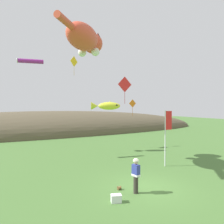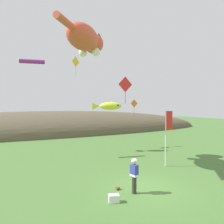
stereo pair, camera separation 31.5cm
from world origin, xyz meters
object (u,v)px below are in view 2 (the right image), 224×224
kite_diamond_orange (134,104)px  kite_diamond_gold (76,62)px  festival_attendant (134,175)px  kite_fish_windsock (107,106)px  festival_banner_pole (167,130)px  kite_giant_cat (85,39)px  kite_spool (118,188)px  kite_diamond_red (125,85)px  kite_tube_streamer (32,61)px  picnic_cooler (114,198)px

kite_diamond_orange → kite_diamond_gold: bearing=162.5°
festival_attendant → kite_fish_windsock: size_ratio=0.60×
festival_banner_pole → kite_fish_windsock: (-1.73, 6.78, 1.75)m
kite_giant_cat → kite_fish_windsock: 6.98m
kite_diamond_gold → kite_spool: bearing=-96.4°
kite_spool → kite_fish_windsock: size_ratio=0.07×
kite_diamond_gold → festival_banner_pole: bearing=-66.5°
kite_giant_cat → kite_diamond_red: (2.98, -0.96, -3.41)m
kite_tube_streamer → kite_diamond_orange: size_ratio=1.20×
kite_fish_windsock → kite_diamond_orange: size_ratio=1.65×
festival_banner_pole → kite_giant_cat: bearing=146.2°
kite_diamond_gold → kite_giant_cat: bearing=-99.8°
kite_diamond_orange → kite_giant_cat: bearing=-149.6°
picnic_cooler → kite_diamond_red: (4.12, 6.13, 5.98)m
kite_diamond_red → kite_diamond_orange: kite_diamond_red is taller
kite_diamond_gold → kite_diamond_orange: size_ratio=1.13×
kite_spool → kite_tube_streamer: (-3.24, 9.56, 8.14)m
festival_banner_pole → kite_fish_windsock: bearing=104.3°
kite_diamond_orange → kite_diamond_red: bearing=-128.4°
picnic_cooler → kite_fish_windsock: bearing=66.4°
festival_attendant → kite_giant_cat: (-0.25, 6.64, 8.62)m
kite_spool → kite_giant_cat: size_ratio=0.03×
kite_giant_cat → kite_tube_streamer: (-3.52, 3.71, -1.33)m
festival_banner_pole → picnic_cooler: bearing=-149.8°
festival_banner_pole → kite_tube_streamer: bearing=140.4°
kite_diamond_gold → kite_diamond_orange: bearing=-17.5°
kite_giant_cat → kite_diamond_red: bearing=-17.9°
festival_attendant → festival_banner_pole: bearing=33.2°
kite_tube_streamer → kite_spool: bearing=-71.3°
kite_diamond_red → kite_spool: bearing=-123.7°
kite_fish_windsock → kite_diamond_red: 4.64m
kite_giant_cat → kite_fish_windsock: kite_giant_cat is taller
festival_attendant → festival_banner_pole: festival_banner_pole is taller
kite_giant_cat → festival_attendant: bearing=-87.9°
kite_diamond_gold → kite_fish_windsock: bearing=-48.1°
festival_attendant → kite_spool: bearing=123.9°
festival_attendant → picnic_cooler: 1.66m
kite_diamond_red → kite_giant_cat: bearing=162.1°
kite_giant_cat → kite_tube_streamer: size_ratio=2.71×
festival_banner_pole → kite_diamond_gold: 12.06m
kite_fish_windsock → picnic_cooler: bearing=-113.6°
picnic_cooler → kite_spool: bearing=55.3°
kite_spool → kite_diamond_red: size_ratio=0.09×
kite_spool → kite_diamond_red: bearing=56.3°
picnic_cooler → festival_banner_pole: festival_banner_pole is taller
picnic_cooler → kite_diamond_orange: (8.14, 11.20, 4.52)m
kite_diamond_gold → picnic_cooler: bearing=-99.5°
kite_giant_cat → kite_tube_streamer: kite_giant_cat is taller
kite_fish_windsock → kite_diamond_gold: 5.78m
festival_attendant → kite_diamond_orange: 13.23m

